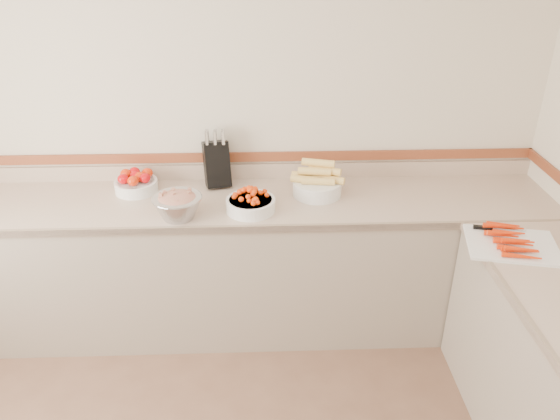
{
  "coord_description": "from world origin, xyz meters",
  "views": [
    {
      "loc": [
        0.25,
        -1.23,
        2.36
      ],
      "look_at": [
        0.35,
        1.35,
        1.0
      ],
      "focal_mm": 35.0,
      "sensor_mm": 36.0,
      "label": 1
    }
  ],
  "objects_px": {
    "knife_block": "(217,163)",
    "tomato_bowl": "(136,183)",
    "cutting_board": "(511,242)",
    "cherry_tomato_bowl": "(250,203)",
    "rhubarb_bowl": "(178,205)",
    "corn_bowl": "(317,184)"
  },
  "relations": [
    {
      "from": "cherry_tomato_bowl",
      "to": "corn_bowl",
      "type": "xyz_separation_m",
      "value": [
        0.4,
        0.2,
        0.02
      ]
    },
    {
      "from": "cherry_tomato_bowl",
      "to": "rhubarb_bowl",
      "type": "height_order",
      "value": "rhubarb_bowl"
    },
    {
      "from": "tomato_bowl",
      "to": "cutting_board",
      "type": "distance_m",
      "value": 2.16
    },
    {
      "from": "tomato_bowl",
      "to": "cherry_tomato_bowl",
      "type": "distance_m",
      "value": 0.76
    },
    {
      "from": "knife_block",
      "to": "cutting_board",
      "type": "bearing_deg",
      "value": -27.09
    },
    {
      "from": "cherry_tomato_bowl",
      "to": "cutting_board",
      "type": "bearing_deg",
      "value": -17.85
    },
    {
      "from": "rhubarb_bowl",
      "to": "tomato_bowl",
      "type": "bearing_deg",
      "value": 130.17
    },
    {
      "from": "corn_bowl",
      "to": "cutting_board",
      "type": "height_order",
      "value": "corn_bowl"
    },
    {
      "from": "tomato_bowl",
      "to": "cherry_tomato_bowl",
      "type": "xyz_separation_m",
      "value": [
        0.7,
        -0.29,
        -0.0
      ]
    },
    {
      "from": "rhubarb_bowl",
      "to": "corn_bowl",
      "type": "bearing_deg",
      "value": 18.43
    },
    {
      "from": "cherry_tomato_bowl",
      "to": "rhubarb_bowl",
      "type": "distance_m",
      "value": 0.41
    },
    {
      "from": "knife_block",
      "to": "corn_bowl",
      "type": "xyz_separation_m",
      "value": [
        0.61,
        -0.16,
        -0.08
      ]
    },
    {
      "from": "tomato_bowl",
      "to": "corn_bowl",
      "type": "xyz_separation_m",
      "value": [
        1.1,
        -0.09,
        0.01
      ]
    },
    {
      "from": "corn_bowl",
      "to": "cutting_board",
      "type": "bearing_deg",
      "value": -33.91
    },
    {
      "from": "knife_block",
      "to": "corn_bowl",
      "type": "height_order",
      "value": "knife_block"
    },
    {
      "from": "cherry_tomato_bowl",
      "to": "cutting_board",
      "type": "relative_size",
      "value": 0.56
    },
    {
      "from": "rhubarb_bowl",
      "to": "cutting_board",
      "type": "xyz_separation_m",
      "value": [
        1.74,
        -0.36,
        -0.06
      ]
    },
    {
      "from": "knife_block",
      "to": "cherry_tomato_bowl",
      "type": "relative_size",
      "value": 1.3
    },
    {
      "from": "cutting_board",
      "to": "cherry_tomato_bowl",
      "type": "bearing_deg",
      "value": 162.15
    },
    {
      "from": "cherry_tomato_bowl",
      "to": "cutting_board",
      "type": "xyz_separation_m",
      "value": [
        1.34,
        -0.43,
        -0.03
      ]
    },
    {
      "from": "knife_block",
      "to": "tomato_bowl",
      "type": "xyz_separation_m",
      "value": [
        -0.49,
        -0.07,
        -0.09
      ]
    },
    {
      "from": "cutting_board",
      "to": "corn_bowl",
      "type": "bearing_deg",
      "value": 146.09
    }
  ]
}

